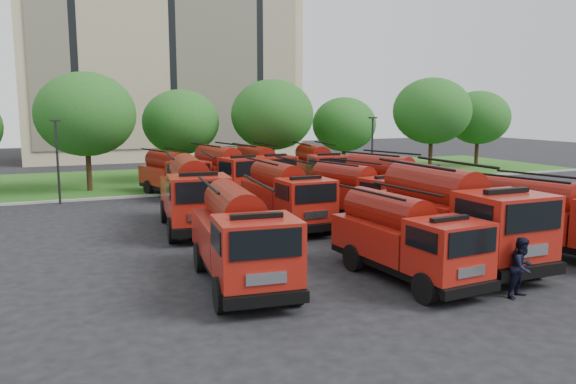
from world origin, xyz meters
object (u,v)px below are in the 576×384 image
Objects in this scene: fire_truck_9 at (226,172)px; fire_truck_10 at (261,169)px; fire_truck_8 at (173,174)px; fire_truck_11 at (318,168)px; fire_truck_0 at (240,237)px; firefighter_5 at (402,206)px; fire_truck_5 at (285,195)px; firefighter_3 at (514,229)px; fire_truck_3 at (553,218)px; firefighter_4 at (194,239)px; fire_truck_1 at (405,238)px; fire_truck_7 at (394,184)px; firefighter_1 at (520,297)px; fire_truck_6 at (356,193)px; fire_truck_4 at (192,194)px; fire_truck_2 at (453,215)px.

fire_truck_9 is 3.74m from fire_truck_10.
fire_truck_8 is 0.95× the size of fire_truck_11.
fire_truck_10 is 3.98m from fire_truck_11.
firefighter_5 is (13.60, 10.49, -1.59)m from fire_truck_0.
fire_truck_5 is 9.25m from firefighter_5.
firefighter_3 is (14.82, 2.84, -1.59)m from fire_truck_0.
firefighter_4 is at bearing 131.97° from fire_truck_3.
fire_truck_1 is at bearing -95.10° from fire_truck_8.
fire_truck_7 is 14.60m from fire_truck_8.
firefighter_3 is at bearing 31.31° from firefighter_1.
firefighter_5 is (-1.22, 7.64, 0.00)m from firefighter_3.
fire_truck_8 is at bearing 118.90° from fire_truck_7.
fire_truck_6 is 7.87m from firefighter_3.
fire_truck_7 is (11.86, 8.80, 0.01)m from fire_truck_0.
fire_truck_6 is at bearing -2.09° from fire_truck_5.
fire_truck_7 is 9.31m from fire_truck_11.
fire_truck_6 reaches higher than firefighter_1.
fire_truck_10 is at bearing -63.39° from firefighter_5.
fire_truck_1 is 0.93× the size of fire_truck_3.
firefighter_4 is at bearing -51.67° from firefighter_3.
fire_truck_7 is at bearing 42.64° from fire_truck_0.
fire_truck_5 is (4.89, 7.82, -0.03)m from fire_truck_0.
fire_truck_4 is 15.67m from firefighter_3.
fire_truck_10 is 3.76× the size of firefighter_5.
fire_truck_0 is 3.85× the size of firefighter_4.
firefighter_1 reaches higher than firefighter_4.
fire_truck_7 reaches higher than fire_truck_1.
fire_truck_8 is at bearing 90.18° from fire_truck_4.
fire_truck_7 reaches higher than firefighter_4.
firefighter_4 is (-14.79, 3.99, 0.00)m from firefighter_3.
fire_truck_0 is at bearing 31.60° from firefighter_5.
fire_truck_5 reaches higher than fire_truck_8.
firefighter_1 is at bearing -57.03° from fire_truck_1.
fire_truck_7 is (11.33, -0.23, -0.12)m from fire_truck_4.
fire_truck_1 is 11.76m from fire_truck_4.
fire_truck_2 is at bearing -126.24° from fire_truck_7.
firefighter_3 is (9.93, -4.97, -1.56)m from fire_truck_5.
fire_truck_3 reaches higher than fire_truck_8.
fire_truck_9 is at bearing 82.43° from firefighter_1.
firefighter_4 is at bearing -112.51° from fire_truck_8.
firefighter_5 is at bearing 12.99° from fire_truck_4.
firefighter_4 is at bearing -123.65° from fire_truck_9.
fire_truck_5 is at bearing 64.06° from fire_truck_0.
fire_truck_1 is at bearing -101.59° from fire_truck_10.
fire_truck_0 is 9.22m from fire_truck_5.
fire_truck_9 is at bearing -152.73° from fire_truck_10.
fire_truck_11 is (6.32, 19.81, 0.15)m from fire_truck_1.
fire_truck_2 is at bearing -88.62° from fire_truck_9.
firefighter_3 is at bearing -71.19° from fire_truck_11.
firefighter_3 is (6.54, 3.41, -1.80)m from fire_truck_2.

